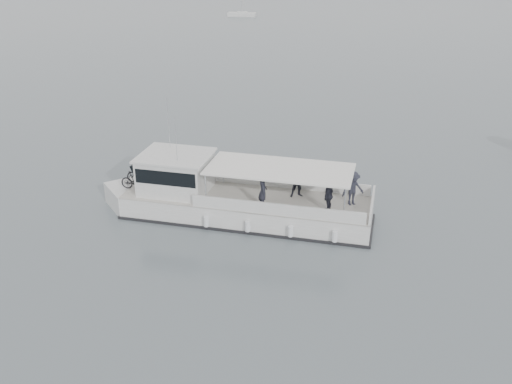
# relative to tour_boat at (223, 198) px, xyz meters

# --- Properties ---
(ground) EXTENTS (1400.00, 1400.00, 0.00)m
(ground) POSITION_rel_tour_boat_xyz_m (-2.90, -2.05, -1.06)
(ground) COLOR #525C60
(ground) RESTS_ON ground
(tour_boat) EXTENTS (15.46, 4.94, 6.43)m
(tour_boat) POSITION_rel_tour_boat_xyz_m (0.00, 0.00, 0.00)
(tour_boat) COLOR white
(tour_boat) RESTS_ON ground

